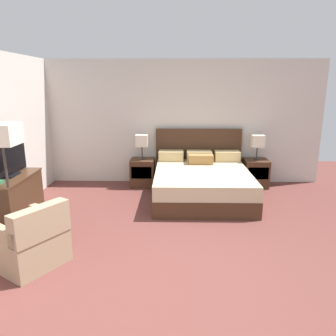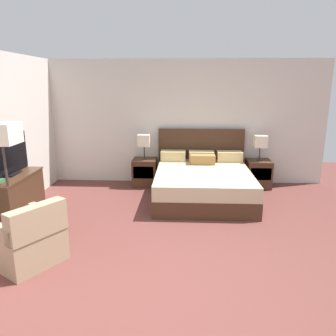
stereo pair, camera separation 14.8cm
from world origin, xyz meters
name	(u,v)px [view 1 (the left image)]	position (x,y,z in m)	size (l,w,h in m)	color
ground_plane	(165,295)	(0.00, 0.00, 0.00)	(11.74, 11.74, 0.00)	brown
wall_back	(170,123)	(0.00, 3.94, 1.26)	(6.22, 0.06, 2.52)	beige
bed	(201,182)	(0.59, 2.93, 0.30)	(1.76, 2.03, 1.14)	#422819
nightstand_left	(143,172)	(-0.57, 3.62, 0.28)	(0.47, 0.47, 0.55)	#422819
nightstand_right	(255,173)	(1.74, 3.62, 0.28)	(0.47, 0.47, 0.55)	#422819
table_lamp_left	(142,141)	(-0.57, 3.62, 0.93)	(0.24, 0.24, 0.51)	#332D28
table_lamp_right	(258,141)	(1.74, 3.62, 0.93)	(0.24, 0.24, 0.51)	#332D28
dresser	(11,203)	(-2.23, 1.48, 0.40)	(0.53, 1.07, 0.78)	#422819
tv	(8,157)	(-2.22, 1.54, 1.06)	(0.18, 0.97, 0.56)	black
armchair_by_window	(30,242)	(-1.56, 0.53, 0.28)	(0.95, 0.95, 0.76)	#9E8466
floor_lamp	(2,142)	(-1.99, 1.00, 1.36)	(0.37, 0.37, 1.58)	#332D28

